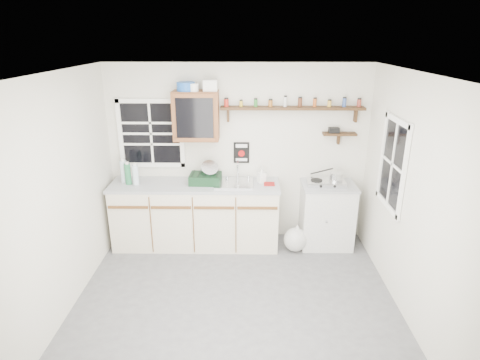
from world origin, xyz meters
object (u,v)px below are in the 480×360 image
main_cabinet (196,214)px  right_cabinet (327,215)px  dish_rack (207,176)px  hotplate (326,183)px  upper_cabinet (196,116)px  spice_shelf (293,107)px

main_cabinet → right_cabinet: (1.83, 0.03, -0.01)m
dish_rack → hotplate: bearing=1.7°
hotplate → upper_cabinet: bearing=177.7°
main_cabinet → dish_rack: size_ratio=5.29×
right_cabinet → dish_rack: size_ratio=2.08×
spice_shelf → hotplate: bearing=-23.8°
right_cabinet → upper_cabinet: upper_cabinet is taller
dish_rack → hotplate: 1.63m
spice_shelf → right_cabinet: bearing=-19.8°
right_cabinet → dish_rack: bearing=179.8°
main_cabinet → right_cabinet: 1.84m
upper_cabinet → spice_shelf: size_ratio=0.34×
right_cabinet → upper_cabinet: bearing=176.2°
upper_cabinet → dish_rack: (0.13, -0.11, -0.80)m
upper_cabinet → dish_rack: size_ratio=1.49×
dish_rack → main_cabinet: bearing=-166.7°
right_cabinet → hotplate: hotplate is taller
right_cabinet → spice_shelf: spice_shelf is taller
main_cabinet → spice_shelf: bearing=9.2°
spice_shelf → dish_rack: (-1.15, -0.18, -0.91)m
main_cabinet → hotplate: bearing=0.2°
main_cabinet → dish_rack: (0.16, 0.03, 0.56)m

